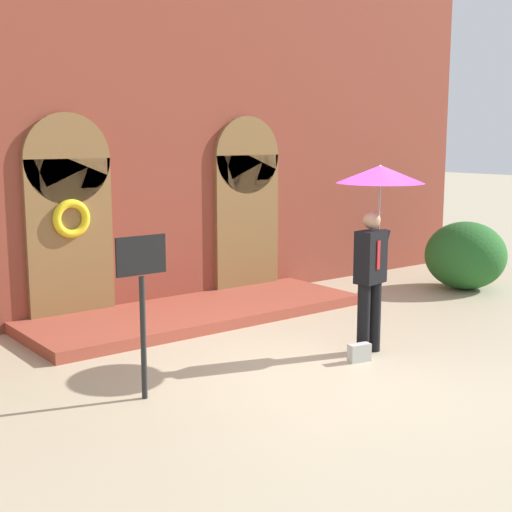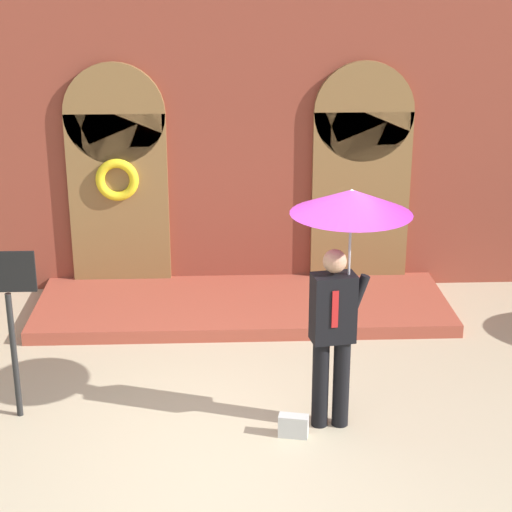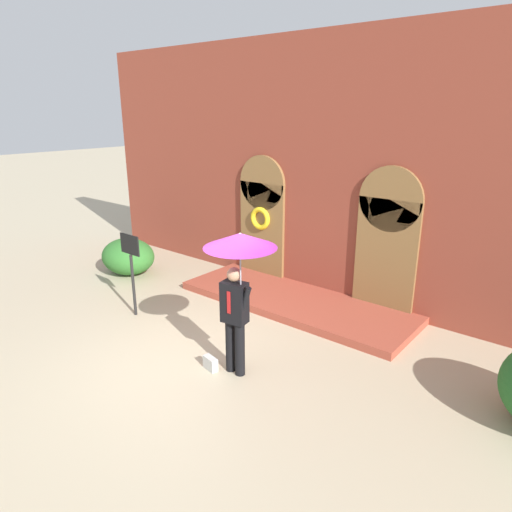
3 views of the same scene
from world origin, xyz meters
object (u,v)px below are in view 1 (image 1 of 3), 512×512
(person_with_umbrella, at_px, (378,202))
(handbag, at_px, (359,353))
(sign_post, at_px, (142,290))
(shrub_right, at_px, (465,255))

(person_with_umbrella, distance_m, handbag, 1.87)
(handbag, height_order, sign_post, sign_post)
(sign_post, bearing_deg, handbag, -10.70)
(person_with_umbrella, height_order, handbag, person_with_umbrella)
(person_with_umbrella, relative_size, shrub_right, 1.64)
(sign_post, height_order, shrub_right, sign_post)
(handbag, xyz_separation_m, shrub_right, (4.56, 1.81, 0.50))
(handbag, height_order, shrub_right, shrub_right)
(sign_post, bearing_deg, shrub_right, 10.20)
(sign_post, bearing_deg, person_with_umbrella, -5.55)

